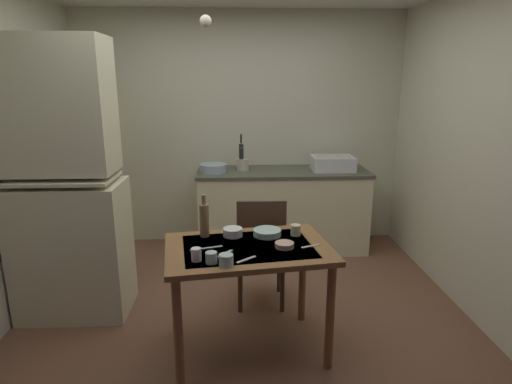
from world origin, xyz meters
The scene contains 24 objects.
ground_plane centered at (0.00, 0.00, 0.00)m, with size 4.57×4.57×0.00m, color brown.
wall_back centered at (0.00, 1.84, 1.28)m, with size 3.66×0.10×2.55m, color beige.
wall_right centered at (1.83, 0.00, 1.28)m, with size 0.10×3.67×2.55m, color beige.
hutch_cabinet centered at (-1.35, 0.20, 1.00)m, with size 0.83×0.52×2.13m.
counter_cabinet centered at (0.45, 1.47, 0.44)m, with size 1.83×0.64×0.88m.
sink_basin centered at (0.98, 1.47, 0.96)m, with size 0.44×0.34×0.15m.
hand_pump centered at (0.00, 1.51, 1.05)m, with size 0.05×0.27×0.39m.
mixing_bowl_counter centered at (-0.30, 1.42, 0.93)m, with size 0.28×0.28×0.09m, color #9EB2C6.
stoneware_crock centered at (0.01, 1.51, 0.94)m, with size 0.13×0.13×0.12m, color beige.
dining_table centered at (0.02, -0.38, 0.65)m, with size 1.16×0.86×0.77m.
chair_far_side centered at (0.14, 0.21, 0.49)m, with size 0.41×0.41×0.94m.
serving_bowl_wide centered at (0.25, -0.40, 0.78)m, with size 0.12×0.12×0.03m, color tan.
soup_bowl_small centered at (-0.08, -0.18, 0.79)m, with size 0.14×0.14×0.06m, color white.
sauce_dish centered at (0.16, -0.18, 0.79)m, with size 0.20×0.20×0.04m, color #ADD1C1.
mug_dark centered at (0.36, -0.18, 0.80)m, with size 0.07×0.07×0.08m, color beige.
teacup_mint centered at (-0.30, -0.59, 0.81)m, with size 0.06×0.06×0.08m, color white.
teacup_cream centered at (-0.12, -0.67, 0.80)m, with size 0.09×0.09×0.07m, color #ADD1C1.
mug_tall centered at (-0.21, -0.63, 0.80)m, with size 0.07×0.07×0.07m, color #ADD1C1.
glass_bottle centered at (-0.28, -0.17, 0.89)m, with size 0.07×0.07×0.30m.
table_knife centered at (-0.25, -0.40, 0.77)m, with size 0.22×0.02×0.01m, color silver.
teaspoon_near_bowl centered at (0.43, -0.40, 0.77)m, with size 0.14×0.02×0.01m, color beige.
teaspoon_by_cup centered at (-0.13, -0.50, 0.77)m, with size 0.14×0.02×0.01m, color beige.
serving_spoon centered at (0.00, -0.59, 0.77)m, with size 0.15×0.02×0.01m, color beige.
pendant_bulb centered at (-0.25, 0.08, 2.21)m, with size 0.08×0.08×0.08m, color #F9EFCC.
Camera 1 is at (-0.05, -3.00, 1.83)m, focal length 30.00 mm.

